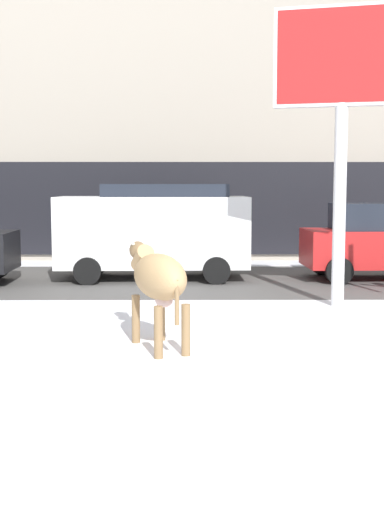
% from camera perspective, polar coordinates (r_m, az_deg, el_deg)
% --- Properties ---
extents(ground_plane, '(120.00, 120.00, 0.00)m').
position_cam_1_polar(ground_plane, '(8.52, 3.31, -9.48)').
color(ground_plane, white).
extents(road_strip, '(60.00, 5.60, 0.01)m').
position_cam_1_polar(road_strip, '(16.17, 1.52, -2.09)').
color(road_strip, '#514F4C').
rests_on(road_strip, ground).
extents(building_facade, '(44.00, 6.10, 13.00)m').
position_cam_1_polar(building_facade, '(23.72, 0.95, 16.20)').
color(building_facade, '#A39989').
rests_on(building_facade, ground).
extents(cow_tan, '(1.10, 1.91, 1.54)m').
position_cam_1_polar(cow_tan, '(9.34, -2.93, -1.89)').
color(cow_tan, tan).
rests_on(cow_tan, ground).
extents(billboard, '(2.49, 0.80, 5.56)m').
position_cam_1_polar(billboard, '(13.01, 12.74, 14.87)').
color(billboard, silver).
rests_on(billboard, ground).
extents(car_white_van, '(4.65, 2.21, 2.32)m').
position_cam_1_polar(car_white_van, '(16.35, -3.26, 2.36)').
color(car_white_van, white).
rests_on(car_white_van, ground).
extents(car_red_hatchback, '(3.54, 1.99, 1.86)m').
position_cam_1_polar(car_red_hatchback, '(16.89, 15.41, 1.19)').
color(car_red_hatchback, red).
rests_on(car_red_hatchback, ground).
extents(pedestrian_by_cars, '(0.36, 0.24, 1.73)m').
position_cam_1_polar(pedestrian_by_cars, '(19.38, 2.63, 1.85)').
color(pedestrian_by_cars, '#282833').
rests_on(pedestrian_by_cars, ground).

